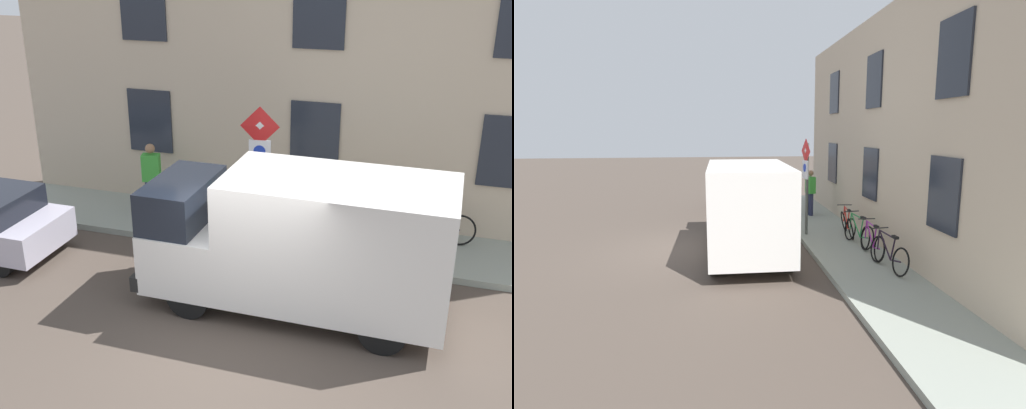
% 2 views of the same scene
% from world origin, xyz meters
% --- Properties ---
extents(ground_plane, '(80.00, 80.00, 0.00)m').
position_xyz_m(ground_plane, '(0.00, 0.00, 0.00)').
color(ground_plane, '#4C4038').
extents(sidewalk_slab, '(2.01, 16.56, 0.14)m').
position_xyz_m(sidewalk_slab, '(4.18, 0.00, 0.07)').
color(sidewalk_slab, gray).
rests_on(sidewalk_slab, ground_plane).
extents(building_facade, '(0.75, 14.56, 6.56)m').
position_xyz_m(building_facade, '(5.53, 0.00, 3.28)').
color(building_facade, '#C4B095').
rests_on(building_facade, ground_plane).
extents(sign_post_stacked, '(0.18, 0.56, 2.86)m').
position_xyz_m(sign_post_stacked, '(3.39, 0.71, 2.06)').
color(sign_post_stacked, '#474C47').
rests_on(sign_post_stacked, sidewalk_slab).
extents(delivery_van, '(2.06, 5.35, 2.50)m').
position_xyz_m(delivery_van, '(1.47, -0.63, 1.33)').
color(delivery_van, white).
rests_on(delivery_van, ground_plane).
extents(parked_hatchback, '(1.78, 4.01, 1.38)m').
position_xyz_m(parked_hatchback, '(1.62, 6.46, 0.73)').
color(parked_hatchback, '#B3ADC0').
rests_on(parked_hatchback, ground_plane).
extents(bicycle_black, '(0.46, 1.72, 0.89)m').
position_xyz_m(bicycle_black, '(4.63, -2.74, 0.51)').
color(bicycle_black, black).
rests_on(bicycle_black, sidewalk_slab).
extents(bicycle_purple, '(0.46, 1.71, 0.89)m').
position_xyz_m(bicycle_purple, '(4.63, -1.70, 0.51)').
color(bicycle_purple, black).
rests_on(bicycle_purple, sidewalk_slab).
extents(bicycle_green, '(0.49, 1.72, 0.89)m').
position_xyz_m(bicycle_green, '(4.63, -0.65, 0.51)').
color(bicycle_green, black).
rests_on(bicycle_green, sidewalk_slab).
extents(bicycle_red, '(0.46, 1.72, 0.89)m').
position_xyz_m(bicycle_red, '(4.63, 0.39, 0.51)').
color(bicycle_red, black).
rests_on(bicycle_red, sidewalk_slab).
extents(pedestrian, '(0.35, 0.45, 1.72)m').
position_xyz_m(pedestrian, '(4.19, 3.55, 1.07)').
color(pedestrian, '#262B47').
rests_on(pedestrian, sidewalk_slab).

